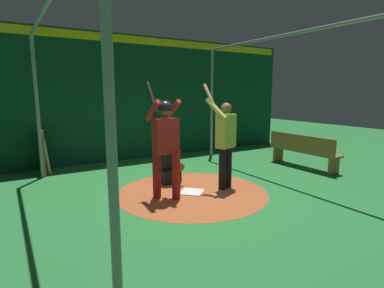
{
  "coord_description": "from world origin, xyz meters",
  "views": [
    {
      "loc": [
        4.88,
        -2.99,
        1.92
      ],
      "look_at": [
        0.0,
        0.0,
        0.95
      ],
      "focal_mm": 28.84,
      "sensor_mm": 36.0,
      "label": 1
    }
  ],
  "objects_px": {
    "batter": "(165,140)",
    "baseball_0": "(215,195)",
    "bat_rack": "(42,151)",
    "home_plate": "(192,192)",
    "bench": "(302,150)",
    "visitor": "(225,139)",
    "catcher": "(170,166)"
  },
  "relations": [
    {
      "from": "batter",
      "to": "baseball_0",
      "type": "bearing_deg",
      "value": 59.38
    },
    {
      "from": "batter",
      "to": "bat_rack",
      "type": "height_order",
      "value": "batter"
    },
    {
      "from": "baseball_0",
      "to": "home_plate",
      "type": "bearing_deg",
      "value": -156.65
    },
    {
      "from": "bat_rack",
      "to": "bench",
      "type": "height_order",
      "value": "bat_rack"
    },
    {
      "from": "home_plate",
      "to": "bench",
      "type": "distance_m",
      "value": 3.48
    },
    {
      "from": "batter",
      "to": "visitor",
      "type": "xyz_separation_m",
      "value": [
        0.08,
        1.28,
        -0.08
      ]
    },
    {
      "from": "batter",
      "to": "bat_rack",
      "type": "xyz_separation_m",
      "value": [
        -3.33,
        -1.68,
        -0.59
      ]
    },
    {
      "from": "visitor",
      "to": "baseball_0",
      "type": "bearing_deg",
      "value": -72.14
    },
    {
      "from": "batter",
      "to": "home_plate",
      "type": "bearing_deg",
      "value": 91.96
    },
    {
      "from": "home_plate",
      "to": "batter",
      "type": "relative_size",
      "value": 0.2
    },
    {
      "from": "catcher",
      "to": "visitor",
      "type": "distance_m",
      "value": 1.34
    },
    {
      "from": "catcher",
      "to": "bat_rack",
      "type": "distance_m",
      "value": 3.33
    },
    {
      "from": "bat_rack",
      "to": "bench",
      "type": "xyz_separation_m",
      "value": [
        3.08,
        5.7,
        -0.04
      ]
    },
    {
      "from": "home_plate",
      "to": "visitor",
      "type": "distance_m",
      "value": 1.22
    },
    {
      "from": "catcher",
      "to": "bench",
      "type": "height_order",
      "value": "catcher"
    },
    {
      "from": "batter",
      "to": "visitor",
      "type": "distance_m",
      "value": 1.28
    },
    {
      "from": "batter",
      "to": "catcher",
      "type": "height_order",
      "value": "batter"
    },
    {
      "from": "visitor",
      "to": "bat_rack",
      "type": "xyz_separation_m",
      "value": [
        -3.41,
        -2.96,
        -0.51
      ]
    },
    {
      "from": "home_plate",
      "to": "baseball_0",
      "type": "xyz_separation_m",
      "value": [
        0.48,
        0.21,
        0.03
      ]
    },
    {
      "from": "visitor",
      "to": "bat_rack",
      "type": "bearing_deg",
      "value": -157.95
    },
    {
      "from": "batter",
      "to": "bat_rack",
      "type": "bearing_deg",
      "value": -153.23
    },
    {
      "from": "catcher",
      "to": "visitor",
      "type": "relative_size",
      "value": 0.46
    },
    {
      "from": "bat_rack",
      "to": "home_plate",
      "type": "bearing_deg",
      "value": 34.17
    },
    {
      "from": "visitor",
      "to": "bench",
      "type": "height_order",
      "value": "visitor"
    },
    {
      "from": "home_plate",
      "to": "catcher",
      "type": "height_order",
      "value": "catcher"
    },
    {
      "from": "visitor",
      "to": "bench",
      "type": "xyz_separation_m",
      "value": [
        -0.33,
        2.74,
        -0.54
      ]
    },
    {
      "from": "batter",
      "to": "visitor",
      "type": "height_order",
      "value": "batter"
    },
    {
      "from": "home_plate",
      "to": "catcher",
      "type": "distance_m",
      "value": 0.87
    },
    {
      "from": "visitor",
      "to": "catcher",
      "type": "bearing_deg",
      "value": -158.03
    },
    {
      "from": "batter",
      "to": "catcher",
      "type": "xyz_separation_m",
      "value": [
        -0.81,
        0.5,
        -0.7
      ]
    },
    {
      "from": "catcher",
      "to": "bench",
      "type": "distance_m",
      "value": 3.56
    },
    {
      "from": "visitor",
      "to": "bat_rack",
      "type": "distance_m",
      "value": 4.54
    }
  ]
}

